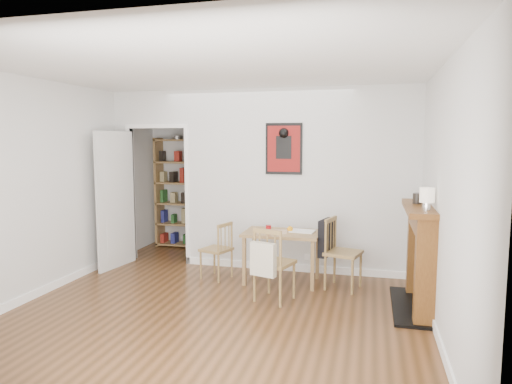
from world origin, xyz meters
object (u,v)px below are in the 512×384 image
(red_glass, at_px, (269,229))
(ceramic_jar_a, at_px, (417,199))
(orange_fruit, at_px, (290,229))
(bookshelf, at_px, (179,193))
(fireplace, at_px, (421,254))
(chair_right, at_px, (342,252))
(notebook, at_px, (302,231))
(dining_table, at_px, (282,238))
(chair_front, at_px, (274,263))
(mantel_lamp, at_px, (427,196))
(ceramic_jar_b, at_px, (418,197))
(chair_left, at_px, (216,250))

(red_glass, xyz_separation_m, ceramic_jar_a, (1.79, -0.37, 0.50))
(orange_fruit, xyz_separation_m, ceramic_jar_a, (1.52, -0.45, 0.51))
(bookshelf, distance_m, fireplace, 4.40)
(chair_right, bearing_deg, notebook, 163.84)
(dining_table, relative_size, fireplace, 0.79)
(dining_table, height_order, ceramic_jar_a, ceramic_jar_a)
(notebook, bearing_deg, chair_front, -104.91)
(fireplace, bearing_deg, mantel_lamp, -91.03)
(ceramic_jar_b, bearing_deg, fireplace, -84.72)
(bookshelf, bearing_deg, ceramic_jar_a, -28.03)
(dining_table, height_order, mantel_lamp, mantel_lamp)
(bookshelf, distance_m, ceramic_jar_a, 4.28)
(ceramic_jar_a, bearing_deg, fireplace, -69.24)
(red_glass, relative_size, ceramic_jar_a, 0.77)
(chair_right, relative_size, bookshelf, 0.47)
(mantel_lamp, bearing_deg, chair_left, 161.15)
(chair_right, height_order, notebook, chair_right)
(chair_left, xyz_separation_m, mantel_lamp, (2.57, -0.88, 0.92))
(bookshelf, xyz_separation_m, mantel_lamp, (3.82, -2.52, 0.36))
(red_glass, bearing_deg, bookshelf, 140.46)
(mantel_lamp, bearing_deg, fireplace, 88.97)
(dining_table, xyz_separation_m, fireplace, (1.68, -0.56, 0.02))
(dining_table, bearing_deg, fireplace, -18.38)
(ceramic_jar_a, bearing_deg, bookshelf, 151.97)
(chair_right, xyz_separation_m, orange_fruit, (-0.68, 0.11, 0.24))
(notebook, bearing_deg, ceramic_jar_b, -12.55)
(chair_right, relative_size, mantel_lamp, 3.85)
(red_glass, bearing_deg, notebook, 16.40)
(notebook, bearing_deg, mantel_lamp, -35.54)
(chair_left, relative_size, ceramic_jar_b, 7.63)
(fireplace, height_order, ceramic_jar_b, ceramic_jar_b)
(bookshelf, distance_m, orange_fruit, 2.75)
(orange_fruit, height_order, ceramic_jar_b, ceramic_jar_b)
(chair_right, xyz_separation_m, mantel_lamp, (0.89, -0.86, 0.84))
(red_glass, distance_m, notebook, 0.45)
(red_glass, bearing_deg, chair_front, -72.18)
(dining_table, height_order, bookshelf, bookshelf)
(red_glass, xyz_separation_m, mantel_lamp, (1.84, -0.88, 0.59))
(mantel_lamp, distance_m, ceramic_jar_a, 0.52)
(notebook, bearing_deg, bookshelf, 147.94)
(bookshelf, height_order, ceramic_jar_a, bookshelf)
(chair_front, relative_size, ceramic_jar_b, 8.63)
(orange_fruit, xyz_separation_m, notebook, (0.16, 0.05, -0.03))
(ceramic_jar_a, bearing_deg, chair_front, -169.31)
(mantel_lamp, relative_size, ceramic_jar_b, 2.30)
(chair_front, xyz_separation_m, ceramic_jar_a, (1.58, 0.30, 0.77))
(orange_fruit, distance_m, notebook, 0.17)
(ceramic_jar_b, bearing_deg, dining_table, 172.22)
(dining_table, height_order, ceramic_jar_b, ceramic_jar_b)
(orange_fruit, bearing_deg, chair_right, -8.78)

